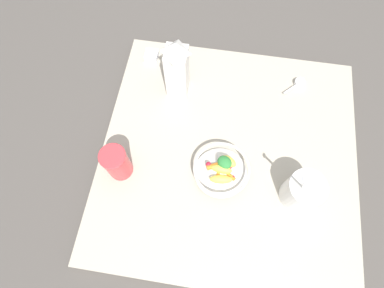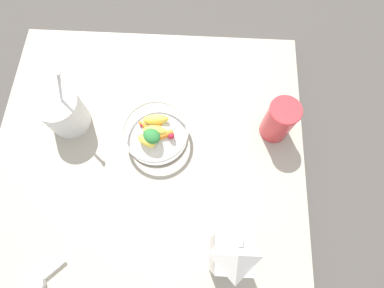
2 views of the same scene
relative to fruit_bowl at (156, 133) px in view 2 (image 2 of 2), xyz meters
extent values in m
plane|color=#4C4742|center=(0.02, 0.08, -0.07)|extent=(6.00, 6.00, 0.00)
cube|color=#B2A893|center=(0.02, 0.08, -0.05)|extent=(0.92, 0.92, 0.03)
cylinder|color=silver|center=(0.00, 0.00, -0.03)|extent=(0.10, 0.10, 0.01)
cone|color=silver|center=(0.00, 0.00, 0.00)|extent=(0.18, 0.18, 0.04)
torus|color=silver|center=(0.00, 0.00, 0.02)|extent=(0.19, 0.19, 0.01)
ellipsoid|color=#EFD64C|center=(0.00, -0.04, 0.01)|extent=(0.08, 0.04, 0.03)
ellipsoid|color=#EFD64C|center=(0.00, 0.00, 0.01)|extent=(0.07, 0.03, 0.03)
ellipsoid|color=#EFD64C|center=(0.02, 0.03, 0.01)|extent=(0.06, 0.06, 0.03)
cylinder|color=orange|center=(-0.03, 0.01, 0.01)|extent=(0.06, 0.04, 0.02)
cylinder|color=orange|center=(0.03, -0.02, 0.00)|extent=(0.05, 0.04, 0.01)
cylinder|color=orange|center=(-0.01, -0.02, 0.00)|extent=(0.01, 0.04, 0.01)
sphere|color=red|center=(0.03, 0.00, 0.00)|extent=(0.02, 0.02, 0.02)
sphere|color=red|center=(-0.05, 0.01, 0.01)|extent=(0.02, 0.02, 0.02)
sphere|color=red|center=(0.03, 0.01, 0.00)|extent=(0.01, 0.01, 0.01)
sphere|color=red|center=(0.04, 0.03, 0.01)|extent=(0.02, 0.02, 0.02)
sphere|color=red|center=(0.04, -0.02, 0.00)|extent=(0.01, 0.01, 0.01)
sphere|color=red|center=(0.01, 0.00, 0.01)|extent=(0.02, 0.02, 0.02)
ellipsoid|color=#2D7F38|center=(0.01, 0.02, 0.02)|extent=(0.07, 0.06, 0.03)
cube|color=silver|center=(-0.21, 0.32, 0.07)|extent=(0.08, 0.08, 0.22)
pyramid|color=silver|center=(-0.21, 0.32, 0.21)|extent=(0.08, 0.08, 0.04)
cylinder|color=white|center=(-0.21, 0.30, 0.20)|extent=(0.03, 0.01, 0.03)
cylinder|color=white|center=(0.27, -0.04, 0.03)|extent=(0.12, 0.12, 0.12)
cylinder|color=white|center=(0.27, -0.04, 0.08)|extent=(0.11, 0.11, 0.02)
cylinder|color=silver|center=(0.24, -0.05, 0.12)|extent=(0.06, 0.03, 0.17)
ellipsoid|color=silver|center=(0.21, -0.06, 0.20)|extent=(0.02, 0.02, 0.01)
cylinder|color=#DB383D|center=(-0.35, -0.04, 0.03)|extent=(0.08, 0.08, 0.14)
torus|color=#DB383D|center=(-0.35, -0.04, 0.10)|extent=(0.09, 0.09, 0.01)
cylinder|color=white|center=(0.27, 0.42, -0.03)|extent=(0.04, 0.04, 0.02)
cylinder|color=white|center=(0.23, 0.38, -0.03)|extent=(0.05, 0.05, 0.01)
camera|label=1|loc=(-0.05, -0.32, 0.98)|focal=28.00mm
camera|label=2|loc=(-0.12, 0.32, 0.81)|focal=28.00mm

